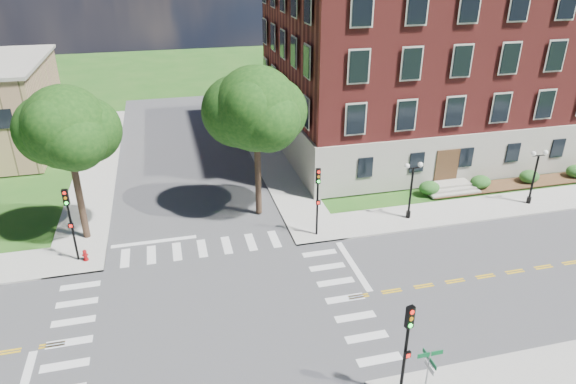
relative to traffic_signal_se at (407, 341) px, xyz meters
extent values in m
plane|color=#205317|center=(-7.13, 7.15, -3.19)|extent=(160.00, 160.00, 0.00)
cube|color=#3D3D3F|center=(-7.13, 7.15, -3.18)|extent=(90.00, 12.00, 0.01)
cube|color=#3D3D3F|center=(-7.13, 7.15, -3.18)|extent=(12.00, 90.00, 0.01)
cube|color=#9E9B93|center=(15.87, 14.90, -3.13)|extent=(34.00, 3.50, 0.12)
cube|color=#9E9B93|center=(0.62, 30.15, -3.13)|extent=(3.50, 34.00, 0.12)
cube|color=#9E9B93|center=(-14.88, 30.15, -3.13)|extent=(3.50, 34.00, 0.12)
cube|color=silver|center=(1.67, 10.15, -3.19)|extent=(0.40, 5.50, 0.00)
cube|color=#9F998C|center=(16.87, 29.15, -0.97)|extent=(30.00, 20.00, 4.20)
cube|color=maroon|center=(16.87, 29.15, 7.03)|extent=(29.55, 19.70, 11.80)
cube|color=#472D19|center=(12.87, 19.11, -1.37)|extent=(2.00, 0.10, 2.80)
cylinder|color=#301F18|center=(-14.47, 17.56, -0.53)|extent=(0.44, 0.44, 5.07)
sphere|color=#0F330E|center=(-14.47, 17.56, 4.59)|extent=(5.17, 5.17, 5.17)
cylinder|color=#301F18|center=(-2.63, 18.17, -0.61)|extent=(0.44, 0.44, 4.92)
sphere|color=#0F330E|center=(-2.63, 18.17, 4.73)|extent=(5.76, 5.76, 5.76)
cylinder|color=black|center=(0.00, 0.02, -1.17)|extent=(0.14, 0.14, 3.80)
cube|color=black|center=(0.00, 0.02, 1.23)|extent=(0.36, 0.29, 1.00)
cylinder|color=red|center=(0.00, -0.11, 1.56)|extent=(0.19, 0.09, 0.18)
cylinder|color=orange|center=(0.00, -0.11, 1.23)|extent=(0.19, 0.09, 0.18)
cylinder|color=#19E533|center=(0.00, -0.11, 0.90)|extent=(0.19, 0.09, 0.18)
cube|color=black|center=(0.00, -0.16, -0.57)|extent=(0.32, 0.19, 0.30)
cylinder|color=black|center=(0.53, 14.13, -1.17)|extent=(0.14, 0.14, 3.80)
cube|color=black|center=(0.53, 14.13, 1.23)|extent=(0.36, 0.29, 1.00)
cylinder|color=red|center=(0.53, 14.00, 1.56)|extent=(0.19, 0.09, 0.18)
cylinder|color=orange|center=(0.53, 14.00, 1.23)|extent=(0.19, 0.09, 0.18)
cylinder|color=#19E533|center=(0.53, 14.00, 0.90)|extent=(0.19, 0.09, 0.18)
cube|color=black|center=(0.53, 13.95, -0.57)|extent=(0.32, 0.19, 0.30)
cylinder|color=black|center=(-14.71, 14.76, -1.17)|extent=(0.14, 0.14, 3.80)
cube|color=black|center=(-14.71, 14.76, 1.23)|extent=(0.35, 0.27, 1.00)
cylinder|color=red|center=(-14.71, 14.63, 1.56)|extent=(0.19, 0.08, 0.18)
cylinder|color=orange|center=(-14.71, 14.63, 1.23)|extent=(0.19, 0.08, 0.18)
cylinder|color=#19E533|center=(-14.71, 14.63, 0.90)|extent=(0.19, 0.08, 0.18)
cube|color=black|center=(-14.71, 14.58, -0.57)|extent=(0.31, 0.16, 0.30)
cylinder|color=black|center=(7.57, 14.81, -2.82)|extent=(0.32, 0.32, 0.50)
cylinder|color=black|center=(7.57, 14.81, -1.17)|extent=(0.16, 0.16, 3.80)
cube|color=black|center=(7.57, 14.81, 0.78)|extent=(1.00, 0.06, 0.06)
sphere|color=white|center=(7.07, 14.81, 0.98)|extent=(0.36, 0.36, 0.36)
sphere|color=white|center=(8.07, 14.81, 0.98)|extent=(0.36, 0.36, 0.36)
cylinder|color=black|center=(17.46, 14.73, -2.82)|extent=(0.32, 0.32, 0.50)
cylinder|color=black|center=(17.46, 14.73, -1.17)|extent=(0.16, 0.16, 3.80)
cube|color=black|center=(17.46, 14.73, 0.78)|extent=(1.00, 0.06, 0.06)
sphere|color=white|center=(16.96, 14.73, 0.98)|extent=(0.36, 0.36, 0.36)
sphere|color=white|center=(17.96, 14.73, 0.98)|extent=(0.36, 0.36, 0.36)
cylinder|color=gray|center=(0.61, -0.83, -1.52)|extent=(0.07, 0.07, 3.10)
cube|color=#0B5A2C|center=(0.61, -0.83, -0.07)|extent=(1.10, 0.03, 0.20)
cube|color=#0B5A2C|center=(0.61, -0.83, -0.32)|extent=(0.03, 1.10, 0.20)
cube|color=silver|center=(0.66, -0.83, -0.77)|extent=(0.03, 0.75, 0.25)
cylinder|color=maroon|center=(-14.25, 14.53, -3.02)|extent=(0.32, 0.32, 0.10)
cylinder|color=maroon|center=(-14.25, 14.53, -2.77)|extent=(0.22, 0.22, 0.60)
sphere|color=maroon|center=(-14.25, 14.53, -2.44)|extent=(0.24, 0.24, 0.24)
cylinder|color=maroon|center=(-14.25, 14.53, -2.69)|extent=(0.35, 0.12, 0.12)
cylinder|color=maroon|center=(-14.25, 14.53, -2.69)|extent=(0.12, 0.35, 0.12)
camera|label=1|loc=(-8.59, -14.49, 14.47)|focal=32.00mm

